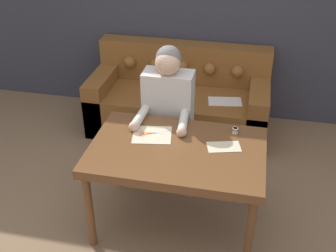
{
  "coord_description": "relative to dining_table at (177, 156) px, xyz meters",
  "views": [
    {
      "loc": [
        0.61,
        -2.38,
        2.47
      ],
      "look_at": [
        0.05,
        0.22,
        0.83
      ],
      "focal_mm": 45.0,
      "sensor_mm": 36.0,
      "label": 1
    }
  ],
  "objects": [
    {
      "name": "scissors",
      "position": [
        -0.25,
        0.14,
        0.08
      ],
      "size": [
        0.24,
        0.13,
        0.01
      ],
      "color": "silver",
      "rests_on": "dining_table"
    },
    {
      "name": "dining_table",
      "position": [
        0.0,
        0.0,
        0.0
      ],
      "size": [
        1.27,
        0.84,
        0.73
      ],
      "color": "brown",
      "rests_on": "ground_plane"
    },
    {
      "name": "couch",
      "position": [
        -0.26,
        1.49,
        -0.34
      ],
      "size": [
        1.87,
        0.85,
        0.87
      ],
      "color": "brown",
      "rests_on": "ground_plane"
    },
    {
      "name": "ground_plane",
      "position": [
        -0.15,
        -0.1,
        -0.66
      ],
      "size": [
        16.0,
        16.0,
        0.0
      ],
      "primitive_type": "plane",
      "color": "#846647"
    },
    {
      "name": "pattern_paper_offcut",
      "position": [
        0.33,
        0.08,
        0.08
      ],
      "size": [
        0.27,
        0.2,
        0.0
      ],
      "color": "beige",
      "rests_on": "dining_table"
    },
    {
      "name": "person",
      "position": [
        -0.19,
        0.56,
        -0.0
      ],
      "size": [
        0.46,
        0.59,
        1.28
      ],
      "color": "#33281E",
      "rests_on": "ground_plane"
    },
    {
      "name": "thread_spool",
      "position": [
        0.4,
        0.29,
        0.1
      ],
      "size": [
        0.04,
        0.04,
        0.05
      ],
      "color": "beige",
      "rests_on": "dining_table"
    },
    {
      "name": "pattern_paper_main",
      "position": [
        -0.22,
        0.13,
        0.08
      ],
      "size": [
        0.33,
        0.3,
        0.0
      ],
      "color": "beige",
      "rests_on": "dining_table"
    }
  ]
}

